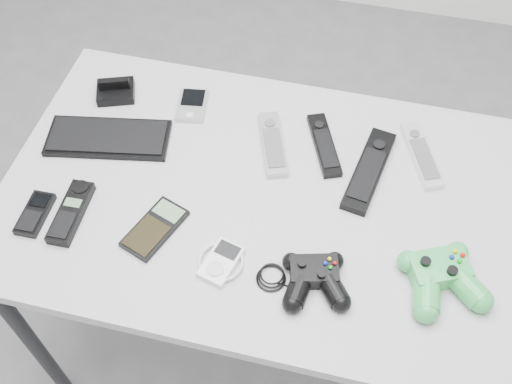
% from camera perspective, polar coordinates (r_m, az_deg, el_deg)
% --- Properties ---
extents(floor, '(3.50, 3.50, 0.00)m').
position_cam_1_polar(floor, '(2.00, 1.33, -12.18)').
color(floor, slate).
rests_on(floor, ground).
extents(desk, '(1.13, 0.73, 0.76)m').
position_cam_1_polar(desk, '(1.38, 0.08, -1.78)').
color(desk, '#A1A1A3').
rests_on(desk, floor).
extents(pda_keyboard, '(0.30, 0.17, 0.02)m').
position_cam_1_polar(pda_keyboard, '(1.46, -13.89, 5.06)').
color(pda_keyboard, black).
rests_on(pda_keyboard, desk).
extents(dock_bracket, '(0.11, 0.11, 0.05)m').
position_cam_1_polar(dock_bracket, '(1.55, -13.30, 9.64)').
color(dock_bracket, black).
rests_on(dock_bracket, desk).
extents(pda, '(0.08, 0.12, 0.02)m').
position_cam_1_polar(pda, '(1.50, -6.12, 8.24)').
color(pda, '#A2A4A9').
rests_on(pda, desk).
extents(remote_silver_a, '(0.11, 0.20, 0.02)m').
position_cam_1_polar(remote_silver_a, '(1.40, 1.61, 4.64)').
color(remote_silver_a, '#A2A4A9').
rests_on(remote_silver_a, desk).
extents(remote_black_a, '(0.11, 0.19, 0.02)m').
position_cam_1_polar(remote_black_a, '(1.41, 6.51, 4.52)').
color(remote_black_a, black).
rests_on(remote_black_a, desk).
extents(remote_black_b, '(0.10, 0.25, 0.02)m').
position_cam_1_polar(remote_black_b, '(1.37, 10.73, 2.10)').
color(remote_black_b, black).
rests_on(remote_black_b, desk).
extents(remote_silver_b, '(0.11, 0.20, 0.02)m').
position_cam_1_polar(remote_silver_b, '(1.43, 15.49, 3.45)').
color(remote_silver_b, silver).
rests_on(remote_silver_b, desk).
extents(mobile_phone, '(0.05, 0.11, 0.02)m').
position_cam_1_polar(mobile_phone, '(1.37, -20.31, -1.93)').
color(mobile_phone, black).
rests_on(mobile_phone, desk).
extents(cordless_handset, '(0.06, 0.16, 0.02)m').
position_cam_1_polar(cordless_handset, '(1.34, -17.22, -1.85)').
color(cordless_handset, black).
rests_on(cordless_handset, desk).
extents(calculator, '(0.12, 0.16, 0.01)m').
position_cam_1_polar(calculator, '(1.28, -9.62, -3.41)').
color(calculator, black).
rests_on(calculator, desk).
extents(mp3_player, '(0.11, 0.12, 0.02)m').
position_cam_1_polar(mp3_player, '(1.22, -3.36, -6.65)').
color(mp3_player, silver).
rests_on(mp3_player, desk).
extents(controller_black, '(0.26, 0.20, 0.05)m').
position_cam_1_polar(controller_black, '(1.19, 5.61, -8.08)').
color(controller_black, black).
rests_on(controller_black, desk).
extents(controller_green, '(0.22, 0.22, 0.05)m').
position_cam_1_polar(controller_green, '(1.24, 17.29, -7.61)').
color(controller_green, '#268D3D').
rests_on(controller_green, desk).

